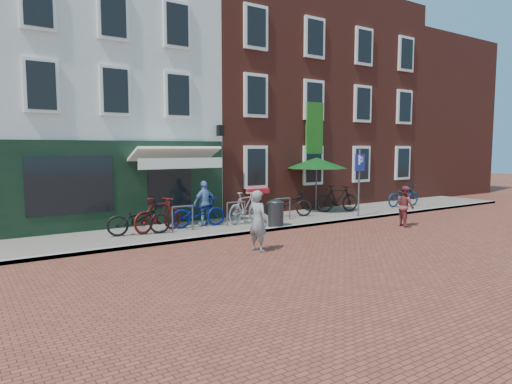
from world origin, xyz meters
TOP-DOWN VIEW (x-y plane):
  - ground at (0.00, 0.00)m, footprint 80.00×80.00m
  - sidewalk at (1.00, 1.50)m, footprint 24.00×3.00m
  - building_stucco at (-5.00, 7.00)m, footprint 8.00×8.00m
  - building_brick_mid at (2.00, 7.00)m, footprint 6.00×8.00m
  - building_brick_right at (8.00, 7.00)m, footprint 6.00×8.00m
  - filler_right at (14.50, 7.00)m, footprint 7.00×8.00m
  - litter_bin at (-0.47, 0.30)m, footprint 0.53×0.53m
  - parking_sign at (3.49, 0.24)m, footprint 0.50×0.08m
  - parasol at (3.08, 2.26)m, footprint 2.54×2.54m
  - woman at (-2.84, -2.11)m, footprint 0.52×0.67m
  - boy at (3.67, -1.80)m, footprint 0.76×0.85m
  - cafe_person at (-2.39, 1.81)m, footprint 0.95×0.51m
  - bicycle_0 at (-4.88, 1.37)m, footprint 2.00×1.04m
  - bicycle_1 at (-4.19, 1.52)m, footprint 1.92×0.99m
  - bicycle_2 at (-2.72, 1.61)m, footprint 1.95×0.81m
  - bicycle_3 at (-0.93, 1.51)m, footprint 1.91×1.11m
  - bicycle_4 at (1.19, 1.73)m, footprint 2.01×1.33m
  - bicycle_5 at (3.73, 1.64)m, footprint 1.91×1.06m
  - bicycle_6 at (7.46, 1.26)m, footprint 1.94×0.79m

SIDE VIEW (x-z plane):
  - ground at x=0.00m, z-range 0.00..0.00m
  - sidewalk at x=1.00m, z-range 0.00..0.10m
  - bicycle_0 at x=-4.88m, z-range 0.10..1.10m
  - bicycle_2 at x=-2.72m, z-range 0.10..1.10m
  - bicycle_4 at x=1.19m, z-range 0.10..1.10m
  - bicycle_6 at x=7.46m, z-range 0.10..1.10m
  - litter_bin at x=-0.47m, z-range 0.12..1.10m
  - bicycle_1 at x=-4.19m, z-range 0.10..1.21m
  - bicycle_3 at x=-0.93m, z-range 0.10..1.21m
  - bicycle_5 at x=3.73m, z-range 0.10..1.21m
  - boy at x=3.67m, z-range 0.00..1.43m
  - woman at x=-2.84m, z-range 0.00..1.64m
  - cafe_person at x=-2.39m, z-range 0.10..1.64m
  - parking_sign at x=3.49m, z-range 0.50..3.10m
  - parasol at x=3.08m, z-range 1.04..3.40m
  - building_stucco at x=-5.00m, z-range 0.00..9.00m
  - filler_right at x=14.50m, z-range 0.00..9.00m
  - building_brick_mid at x=2.00m, z-range 0.00..10.00m
  - building_brick_right at x=8.00m, z-range 0.00..10.00m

